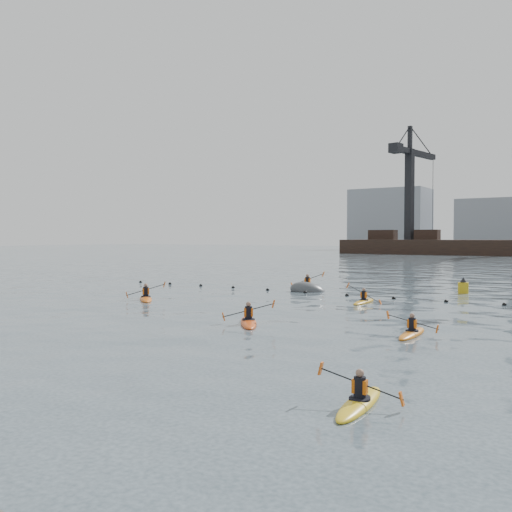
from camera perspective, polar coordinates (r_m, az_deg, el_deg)
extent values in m
plane|color=#33414A|center=(17.48, -24.90, -10.31)|extent=(400.00, 400.00, 0.00)
sphere|color=black|center=(44.73, -12.05, -2.71)|extent=(0.24, 0.24, 0.24)
sphere|color=black|center=(42.80, -9.05, -2.90)|extent=(0.24, 0.24, 0.24)
sphere|color=black|center=(40.93, -5.83, -3.11)|extent=(0.24, 0.24, 0.24)
sphere|color=black|center=(39.11, -2.42, -3.34)|extent=(0.24, 0.24, 0.24)
sphere|color=black|center=(37.35, 1.23, -3.59)|extent=(0.24, 0.24, 0.24)
sphere|color=black|center=(35.73, 5.20, -3.86)|extent=(0.24, 0.24, 0.24)
sphere|color=black|center=(34.33, 9.55, -4.11)|extent=(0.24, 0.24, 0.24)
sphere|color=black|center=(33.24, 14.30, -4.35)|extent=(0.24, 0.24, 0.24)
sphere|color=black|center=(32.50, 19.38, -4.54)|extent=(0.24, 0.24, 0.24)
sphere|color=black|center=(32.11, 24.68, -4.69)|extent=(0.24, 0.24, 0.24)
cube|color=black|center=(126.43, 13.21, 2.19)|extent=(6.00, 3.00, 2.20)
cube|color=black|center=(123.43, 17.58, 2.15)|extent=(5.00, 3.00, 2.20)
cube|color=black|center=(124.90, 15.85, 6.25)|extent=(1.85, 1.85, 20.00)
cube|color=black|center=(128.34, 16.44, 10.36)|extent=(4.31, 17.93, 1.20)
cube|color=black|center=(120.45, 14.51, 10.93)|extent=(2.62, 2.94, 2.00)
cube|color=black|center=(126.46, 15.90, 11.91)|extent=(0.93, 0.93, 5.00)
cube|color=gray|center=(168.23, 13.95, 3.76)|extent=(22.00, 14.00, 18.00)
ellipsoid|color=#DD4C14|center=(23.12, -0.79, -7.03)|extent=(2.48, 3.08, 0.33)
cylinder|color=black|center=(23.10, -0.79, -6.70)|extent=(0.87, 0.87, 0.06)
cylinder|color=black|center=(23.05, -0.79, -5.99)|extent=(0.31, 0.31, 0.54)
cube|color=#D4590B|center=(23.05, -0.79, -5.94)|extent=(0.44, 0.40, 0.35)
sphere|color=#8C6651|center=(23.01, -0.79, -5.09)|extent=(0.22, 0.22, 0.22)
cylinder|color=black|center=(23.04, -0.79, -5.73)|extent=(1.82, 1.33, 0.60)
cube|color=#D85914|center=(23.06, -3.44, -6.39)|extent=(0.20, 0.20, 0.35)
cube|color=#D85914|center=(23.07, 1.84, -5.06)|extent=(0.20, 0.20, 0.35)
ellipsoid|color=yellow|center=(12.44, 10.86, -15.02)|extent=(0.84, 2.87, 0.28)
cylinder|color=black|center=(12.41, 10.86, -14.51)|extent=(0.58, 0.58, 0.05)
cylinder|color=black|center=(12.34, 10.87, -13.41)|extent=(0.27, 0.27, 0.46)
cube|color=#D4590B|center=(12.34, 10.87, -13.33)|extent=(0.34, 0.23, 0.30)
sphere|color=#8C6651|center=(12.26, 10.88, -12.01)|extent=(0.19, 0.19, 0.19)
cylinder|color=black|center=(12.32, 10.87, -13.01)|extent=(1.89, 0.22, 0.51)
cube|color=#D85914|center=(12.54, 6.83, -11.67)|extent=(0.13, 0.13, 0.30)
cube|color=#D85914|center=(12.17, 15.08, -14.33)|extent=(0.13, 0.13, 0.30)
ellipsoid|color=orange|center=(32.52, -11.52, -4.45)|extent=(2.91, 2.82, 0.34)
cylinder|color=black|center=(32.50, -11.52, -4.21)|extent=(0.90, 0.90, 0.06)
cylinder|color=black|center=(32.47, -11.52, -3.69)|extent=(0.32, 0.32, 0.55)
cube|color=#D4590B|center=(32.47, -11.52, -3.65)|extent=(0.43, 0.43, 0.36)
sphere|color=#8C6651|center=(32.44, -11.53, -3.04)|extent=(0.22, 0.22, 0.22)
cylinder|color=black|center=(32.46, -11.52, -3.50)|extent=(1.58, 1.65, 0.66)
cube|color=#D85914|center=(32.47, -13.42, -4.03)|extent=(0.21, 0.21, 0.36)
cube|color=#D85914|center=(32.49, -9.63, -2.97)|extent=(0.21, 0.21, 0.36)
ellipsoid|color=#C68C17|center=(30.95, 11.28, -4.78)|extent=(0.73, 2.98, 0.30)
cylinder|color=black|center=(30.94, 11.28, -4.56)|extent=(0.58, 0.58, 0.06)
cylinder|color=black|center=(30.91, 11.28, -4.08)|extent=(0.28, 0.28, 0.48)
cube|color=#D4590B|center=(30.91, 11.28, -4.05)|extent=(0.34, 0.22, 0.31)
sphere|color=#8C6651|center=(30.88, 11.29, -3.49)|extent=(0.19, 0.19, 0.19)
cylinder|color=black|center=(30.90, 11.28, -3.91)|extent=(1.84, 0.12, 0.93)
cube|color=#D85914|center=(31.17, 9.65, -3.08)|extent=(0.19, 0.14, 0.30)
cube|color=#D85914|center=(30.66, 12.95, -4.75)|extent=(0.19, 0.14, 0.30)
ellipsoid|color=orange|center=(21.33, 16.10, -7.89)|extent=(0.67, 2.91, 0.29)
cylinder|color=black|center=(21.31, 16.10, -7.58)|extent=(0.56, 0.56, 0.05)
cylinder|color=black|center=(21.27, 16.10, -6.90)|extent=(0.27, 0.27, 0.47)
cube|color=#D4590B|center=(21.27, 16.11, -6.86)|extent=(0.33, 0.21, 0.31)
sphere|color=#8C6651|center=(21.23, 16.11, -6.06)|extent=(0.19, 0.19, 0.19)
cylinder|color=black|center=(21.26, 16.11, -6.66)|extent=(1.95, 0.10, 0.45)
cube|color=#D85914|center=(21.08, 18.54, -7.29)|extent=(0.11, 0.13, 0.31)
cube|color=#D85914|center=(21.48, 13.72, -6.03)|extent=(0.11, 0.13, 0.31)
ellipsoid|color=yellow|center=(39.14, 5.44, -3.32)|extent=(1.63, 3.67, 0.36)
cylinder|color=black|center=(39.13, 5.44, -3.11)|extent=(0.83, 0.83, 0.07)
cylinder|color=black|center=(39.10, 5.44, -2.65)|extent=(0.34, 0.34, 0.59)
cube|color=#D4590B|center=(39.10, 5.44, -2.62)|extent=(0.46, 0.34, 0.38)
sphere|color=#8C6651|center=(39.07, 5.44, -2.07)|extent=(0.24, 0.24, 0.24)
cylinder|color=black|center=(39.09, 5.44, -2.49)|extent=(2.25, 0.64, 0.94)
cube|color=#D85914|center=(39.39, 3.81, -3.06)|extent=(0.23, 0.20, 0.38)
cube|color=#D85914|center=(38.83, 7.10, -1.90)|extent=(0.23, 0.20, 0.38)
ellipsoid|color=#414447|center=(36.80, 5.50, -3.73)|extent=(3.03, 2.64, 1.72)
cylinder|color=gold|center=(37.90, 20.98, -3.26)|extent=(0.66, 0.66, 0.85)
cone|color=black|center=(37.85, 20.99, -2.33)|extent=(0.42, 0.42, 0.33)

